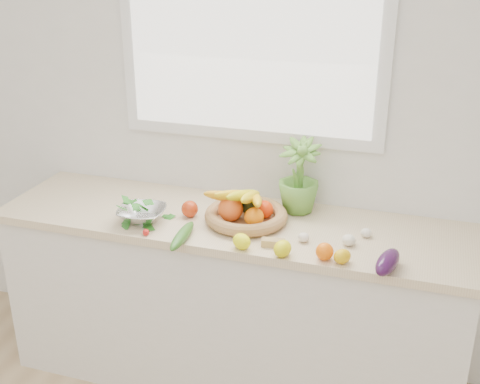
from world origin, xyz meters
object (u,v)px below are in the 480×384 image
(apple, at_px, (190,209))
(colander_with_spinach, at_px, (142,211))
(cucumber, at_px, (182,236))
(potted_herb, at_px, (299,176))
(fruit_basket, at_px, (245,211))
(eggplant, at_px, (388,262))

(apple, relative_size, colander_with_spinach, 0.32)
(cucumber, relative_size, potted_herb, 0.78)
(potted_herb, xyz_separation_m, fruit_basket, (-0.20, -0.19, -0.13))
(apple, relative_size, cucumber, 0.29)
(cucumber, xyz_separation_m, colander_with_spinach, (-0.25, 0.12, 0.03))
(apple, height_order, colander_with_spinach, colander_with_spinach)
(eggplant, height_order, fruit_basket, fruit_basket)
(potted_herb, distance_m, fruit_basket, 0.31)
(eggplant, height_order, colander_with_spinach, colander_with_spinach)
(eggplant, relative_size, potted_herb, 0.56)
(apple, bearing_deg, cucumber, -75.26)
(apple, xyz_separation_m, fruit_basket, (0.27, 0.03, 0.01))
(cucumber, relative_size, fruit_basket, 0.56)
(fruit_basket, bearing_deg, cucumber, -127.01)
(eggplant, height_order, cucumber, eggplant)
(fruit_basket, bearing_deg, apple, -174.43)
(colander_with_spinach, bearing_deg, potted_herb, 27.41)
(potted_herb, height_order, fruit_basket, potted_herb)
(colander_with_spinach, bearing_deg, fruit_basket, 18.29)
(cucumber, xyz_separation_m, potted_herb, (0.41, 0.46, 0.16))
(potted_herb, distance_m, colander_with_spinach, 0.75)
(potted_herb, xyz_separation_m, colander_with_spinach, (-0.66, -0.34, -0.12))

